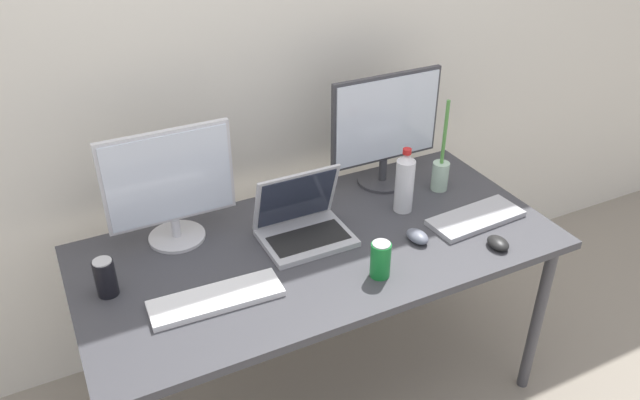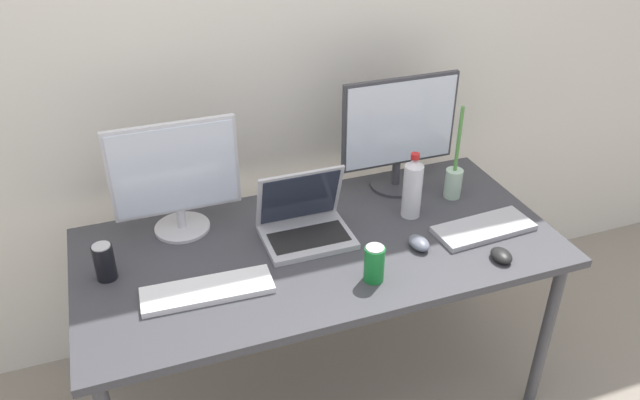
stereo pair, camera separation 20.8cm
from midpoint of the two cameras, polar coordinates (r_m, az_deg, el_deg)
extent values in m
plane|color=gray|center=(2.67, -2.33, -17.18)|extent=(16.00, 16.00, 0.00)
cube|color=silver|center=(2.43, -8.98, 14.20)|extent=(7.00, 0.08, 2.60)
cylinder|color=#424247|center=(2.55, 17.05, -10.47)|extent=(0.04, 0.04, 0.71)
cylinder|color=#424247|center=(2.57, -22.05, -11.41)|extent=(0.04, 0.04, 0.71)
cylinder|color=#424247|center=(2.96, 8.45, -2.89)|extent=(0.04, 0.04, 0.71)
cube|color=#3D3D42|center=(2.18, -2.73, -4.46)|extent=(1.66, 0.80, 0.03)
cylinder|color=silver|center=(2.28, -15.50, -3.33)|extent=(0.20, 0.20, 0.01)
cylinder|color=silver|center=(2.26, -15.64, -2.49)|extent=(0.03, 0.03, 0.07)
cube|color=silver|center=(2.16, -16.39, 1.97)|extent=(0.44, 0.02, 0.34)
cube|color=silver|center=(2.15, -16.32, 1.82)|extent=(0.42, 0.01, 0.31)
cylinder|color=#38383D|center=(2.54, 3.39, 1.73)|extent=(0.20, 0.20, 0.01)
cylinder|color=#38383D|center=(2.52, 3.42, 2.76)|extent=(0.03, 0.03, 0.09)
cube|color=#38383D|center=(2.42, 3.59, 7.40)|extent=(0.47, 0.02, 0.35)
cube|color=silver|center=(2.41, 3.74, 7.29)|extent=(0.44, 0.01, 0.33)
cube|color=#B7B7BC|center=(2.19, -3.98, -3.57)|extent=(0.31, 0.24, 0.02)
cube|color=black|center=(2.17, -3.80, -3.56)|extent=(0.27, 0.13, 0.00)
cube|color=#B7B7BC|center=(2.19, -4.93, 0.16)|extent=(0.31, 0.08, 0.23)
cube|color=#232838|center=(2.18, -4.86, 0.02)|extent=(0.28, 0.07, 0.20)
cube|color=#B2B2B7|center=(2.34, 11.62, -1.70)|extent=(0.37, 0.17, 0.02)
cube|color=white|center=(1.97, -12.49, -8.90)|extent=(0.41, 0.15, 0.02)
ellipsoid|color=slate|center=(2.19, 6.24, -3.41)|extent=(0.07, 0.10, 0.04)
ellipsoid|color=black|center=(2.21, 13.41, -3.93)|extent=(0.07, 0.10, 0.03)
cylinder|color=silver|center=(2.32, 5.20, 1.22)|extent=(0.07, 0.07, 0.21)
cone|color=silver|center=(2.26, 5.34, 3.82)|extent=(0.06, 0.06, 0.03)
cylinder|color=red|center=(2.25, 5.37, 4.39)|extent=(0.03, 0.03, 0.02)
cylinder|color=#197F33|center=(2.00, 2.59, -5.60)|extent=(0.07, 0.07, 0.12)
cylinder|color=silver|center=(1.96, 2.63, -4.13)|extent=(0.06, 0.06, 0.00)
cylinder|color=black|center=(2.07, -21.80, -6.73)|extent=(0.07, 0.07, 0.12)
cylinder|color=silver|center=(2.03, -22.14, -5.33)|extent=(0.06, 0.06, 0.00)
cylinder|color=#B2D1B7|center=(2.49, 8.60, 2.12)|extent=(0.07, 0.07, 0.12)
cylinder|color=#519342|center=(2.41, 8.95, 6.05)|extent=(0.01, 0.01, 0.26)
camera|label=1|loc=(0.10, -92.86, -1.74)|focal=35.00mm
camera|label=2|loc=(0.10, 87.14, 1.74)|focal=35.00mm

